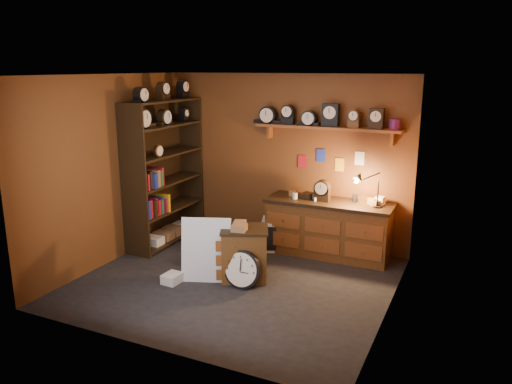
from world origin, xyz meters
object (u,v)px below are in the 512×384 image
(shelving_unit, at_px, (163,166))
(big_round_clock, at_px, (242,269))
(workbench, at_px, (328,225))
(low_cabinet, at_px, (244,251))

(shelving_unit, relative_size, big_round_clock, 5.07)
(workbench, height_order, low_cabinet, workbench)
(shelving_unit, distance_m, low_cabinet, 2.20)
(big_round_clock, bearing_deg, shelving_unit, 150.63)
(shelving_unit, height_order, big_round_clock, shelving_unit)
(workbench, bearing_deg, low_cabinet, -120.18)
(shelving_unit, xyz_separation_m, low_cabinet, (1.85, -0.83, -0.86))
(low_cabinet, height_order, big_round_clock, low_cabinet)
(shelving_unit, distance_m, workbench, 2.78)
(workbench, height_order, big_round_clock, workbench)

